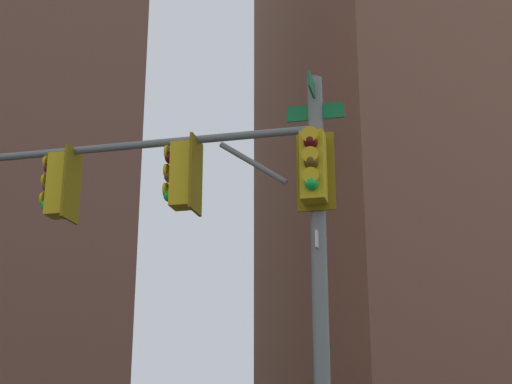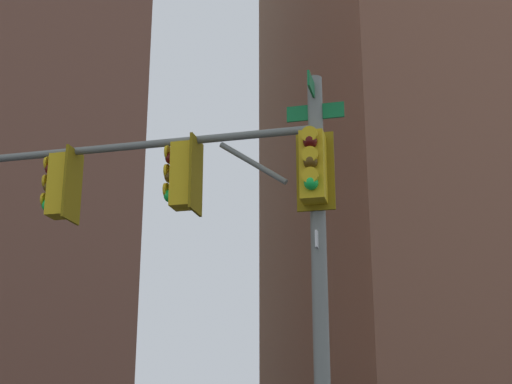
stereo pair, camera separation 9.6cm
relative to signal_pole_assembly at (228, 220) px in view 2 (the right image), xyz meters
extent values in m
cylinder|color=slate|center=(-0.55, -1.18, -1.43)|extent=(0.22, 0.22, 7.11)
cylinder|color=slate|center=(0.66, 1.15, 1.31)|extent=(2.52, 4.70, 0.12)
cylinder|color=slate|center=(-0.11, -0.34, 0.86)|extent=(0.55, 0.96, 0.75)
cube|color=#0F6B33|center=(-0.55, -1.18, 1.87)|extent=(0.99, 0.53, 0.24)
cube|color=#0F6B33|center=(-0.55, -1.18, 1.57)|extent=(0.42, 0.77, 0.24)
cube|color=white|center=(-0.55, -1.18, -0.39)|extent=(0.41, 0.23, 0.24)
cube|color=gold|center=(0.38, 0.61, 0.75)|extent=(0.46, 0.46, 1.00)
cube|color=#7D640C|center=(0.29, 0.44, 0.75)|extent=(0.50, 0.29, 1.16)
sphere|color=#470A07|center=(0.48, 0.79, 1.05)|extent=(0.20, 0.20, 0.20)
cylinder|color=gold|center=(0.51, 0.85, 1.14)|extent=(0.22, 0.14, 0.23)
sphere|color=#4C330A|center=(0.48, 0.79, 0.75)|extent=(0.20, 0.20, 0.20)
cylinder|color=gold|center=(0.51, 0.85, 0.84)|extent=(0.22, 0.14, 0.23)
sphere|color=green|center=(0.48, 0.79, 0.45)|extent=(0.20, 0.20, 0.20)
cylinder|color=gold|center=(0.51, 0.85, 0.54)|extent=(0.22, 0.14, 0.23)
cube|color=gold|center=(1.31, 2.40, 0.75)|extent=(0.46, 0.46, 1.00)
cube|color=#7D640C|center=(1.22, 2.23, 0.75)|extent=(0.50, 0.29, 1.16)
sphere|color=#470A07|center=(1.41, 2.58, 1.05)|extent=(0.20, 0.20, 0.20)
cylinder|color=gold|center=(1.44, 2.64, 1.14)|extent=(0.22, 0.14, 0.23)
sphere|color=#4C330A|center=(1.41, 2.58, 0.75)|extent=(0.20, 0.20, 0.20)
cylinder|color=gold|center=(1.44, 2.64, 0.84)|extent=(0.22, 0.14, 0.23)
sphere|color=green|center=(1.41, 2.58, 0.45)|extent=(0.20, 0.20, 0.20)
cylinder|color=gold|center=(1.44, 2.64, 0.54)|extent=(0.22, 0.14, 0.23)
cube|color=gold|center=(-0.82, -1.04, 0.61)|extent=(0.46, 0.46, 1.00)
cube|color=#7D640C|center=(-0.65, -1.12, 0.61)|extent=(0.29, 0.50, 1.16)
sphere|color=#470A07|center=(-1.01, -0.94, 0.91)|extent=(0.20, 0.20, 0.20)
cylinder|color=gold|center=(-1.06, -0.91, 1.00)|extent=(0.14, 0.22, 0.23)
sphere|color=#4C330A|center=(-1.01, -0.94, 0.61)|extent=(0.20, 0.20, 0.20)
cylinder|color=gold|center=(-1.06, -0.91, 0.70)|extent=(0.14, 0.22, 0.23)
sphere|color=green|center=(-1.01, -0.94, 0.31)|extent=(0.20, 0.20, 0.20)
cylinder|color=gold|center=(-1.06, -0.91, 0.40)|extent=(0.14, 0.22, 0.23)
cube|color=brown|center=(29.71, -18.72, 19.60)|extent=(20.31, 17.02, 49.15)
cube|color=#4C3328|center=(41.81, -25.98, 16.94)|extent=(21.87, 18.58, 43.83)
camera|label=1|loc=(-10.30, 2.16, -2.94)|focal=53.21mm
camera|label=2|loc=(-10.32, 2.07, -2.94)|focal=53.21mm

